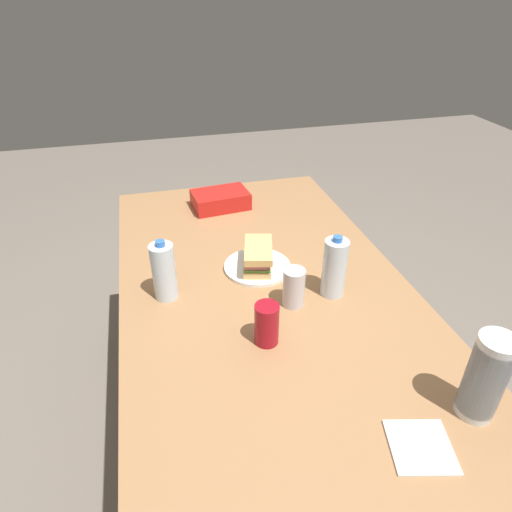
{
  "coord_description": "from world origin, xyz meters",
  "views": [
    {
      "loc": [
        1.1,
        -0.32,
        1.6
      ],
      "look_at": [
        -0.1,
        -0.0,
        0.8
      ],
      "focal_mm": 31.14,
      "sensor_mm": 36.0,
      "label": 1
    }
  ],
  "objects_px": {
    "paper_plate": "(256,267)",
    "soda_can_red": "(267,324)",
    "chip_bag": "(220,200)",
    "water_bottle_tall": "(164,271)",
    "water_bottle_spare": "(334,268)",
    "soda_can_silver": "(294,288)",
    "plastic_cup_stack": "(486,378)",
    "dining_table": "(265,308)",
    "sandwich": "(257,256)"
  },
  "relations": [
    {
      "from": "paper_plate",
      "to": "water_bottle_tall",
      "type": "relative_size",
      "value": 1.14
    },
    {
      "from": "dining_table",
      "to": "chip_bag",
      "type": "distance_m",
      "value": 0.61
    },
    {
      "from": "paper_plate",
      "to": "chip_bag",
      "type": "distance_m",
      "value": 0.49
    },
    {
      "from": "chip_bag",
      "to": "water_bottle_tall",
      "type": "xyz_separation_m",
      "value": [
        0.57,
        -0.28,
        0.06
      ]
    },
    {
      "from": "sandwich",
      "to": "plastic_cup_stack",
      "type": "height_order",
      "value": "plastic_cup_stack"
    },
    {
      "from": "sandwich",
      "to": "paper_plate",
      "type": "bearing_deg",
      "value": -168.14
    },
    {
      "from": "soda_can_red",
      "to": "soda_can_silver",
      "type": "relative_size",
      "value": 1.0
    },
    {
      "from": "chip_bag",
      "to": "water_bottle_tall",
      "type": "height_order",
      "value": "water_bottle_tall"
    },
    {
      "from": "paper_plate",
      "to": "soda_can_red",
      "type": "bearing_deg",
      "value": -9.86
    },
    {
      "from": "soda_can_red",
      "to": "water_bottle_spare",
      "type": "xyz_separation_m",
      "value": [
        -0.16,
        0.26,
        0.03
      ]
    },
    {
      "from": "soda_can_red",
      "to": "water_bottle_tall",
      "type": "height_order",
      "value": "water_bottle_tall"
    },
    {
      "from": "paper_plate",
      "to": "water_bottle_spare",
      "type": "distance_m",
      "value": 0.29
    },
    {
      "from": "paper_plate",
      "to": "chip_bag",
      "type": "relative_size",
      "value": 0.98
    },
    {
      "from": "water_bottle_spare",
      "to": "sandwich",
      "type": "bearing_deg",
      "value": -133.81
    },
    {
      "from": "sandwich",
      "to": "soda_can_silver",
      "type": "height_order",
      "value": "soda_can_silver"
    },
    {
      "from": "dining_table",
      "to": "soda_can_red",
      "type": "distance_m",
      "value": 0.3
    },
    {
      "from": "paper_plate",
      "to": "chip_bag",
      "type": "xyz_separation_m",
      "value": [
        -0.49,
        -0.03,
        0.03
      ]
    },
    {
      "from": "water_bottle_tall",
      "to": "soda_can_silver",
      "type": "relative_size",
      "value": 1.62
    },
    {
      "from": "water_bottle_tall",
      "to": "plastic_cup_stack",
      "type": "height_order",
      "value": "plastic_cup_stack"
    },
    {
      "from": "water_bottle_tall",
      "to": "paper_plate",
      "type": "bearing_deg",
      "value": 104.36
    },
    {
      "from": "chip_bag",
      "to": "soda_can_silver",
      "type": "distance_m",
      "value": 0.71
    },
    {
      "from": "soda_can_red",
      "to": "water_bottle_tall",
      "type": "xyz_separation_m",
      "value": [
        -0.27,
        -0.24,
        0.03
      ]
    },
    {
      "from": "soda_can_silver",
      "to": "water_bottle_tall",
      "type": "bearing_deg",
      "value": -110.14
    },
    {
      "from": "paper_plate",
      "to": "water_bottle_tall",
      "type": "height_order",
      "value": "water_bottle_tall"
    },
    {
      "from": "soda_can_red",
      "to": "water_bottle_spare",
      "type": "distance_m",
      "value": 0.3
    },
    {
      "from": "plastic_cup_stack",
      "to": "water_bottle_tall",
      "type": "bearing_deg",
      "value": -133.58
    },
    {
      "from": "dining_table",
      "to": "water_bottle_spare",
      "type": "height_order",
      "value": "water_bottle_spare"
    },
    {
      "from": "soda_can_red",
      "to": "water_bottle_spare",
      "type": "height_order",
      "value": "water_bottle_spare"
    },
    {
      "from": "paper_plate",
      "to": "soda_can_silver",
      "type": "distance_m",
      "value": 0.23
    },
    {
      "from": "sandwich",
      "to": "water_bottle_spare",
      "type": "relative_size",
      "value": 0.98
    },
    {
      "from": "soda_can_red",
      "to": "water_bottle_tall",
      "type": "distance_m",
      "value": 0.37
    },
    {
      "from": "chip_bag",
      "to": "water_bottle_spare",
      "type": "height_order",
      "value": "water_bottle_spare"
    },
    {
      "from": "dining_table",
      "to": "soda_can_silver",
      "type": "relative_size",
      "value": 13.52
    },
    {
      "from": "dining_table",
      "to": "water_bottle_spare",
      "type": "bearing_deg",
      "value": 65.36
    },
    {
      "from": "plastic_cup_stack",
      "to": "water_bottle_spare",
      "type": "xyz_separation_m",
      "value": [
        -0.5,
        -0.14,
        -0.02
      ]
    },
    {
      "from": "water_bottle_tall",
      "to": "plastic_cup_stack",
      "type": "distance_m",
      "value": 0.88
    },
    {
      "from": "dining_table",
      "to": "plastic_cup_stack",
      "type": "bearing_deg",
      "value": 29.46
    },
    {
      "from": "water_bottle_spare",
      "to": "soda_can_silver",
      "type": "distance_m",
      "value": 0.14
    },
    {
      "from": "soda_can_silver",
      "to": "water_bottle_spare",
      "type": "bearing_deg",
      "value": 98.98
    },
    {
      "from": "dining_table",
      "to": "paper_plate",
      "type": "height_order",
      "value": "paper_plate"
    },
    {
      "from": "dining_table",
      "to": "soda_can_red",
      "type": "height_order",
      "value": "soda_can_red"
    },
    {
      "from": "paper_plate",
      "to": "soda_can_red",
      "type": "xyz_separation_m",
      "value": [
        0.35,
        -0.06,
        0.06
      ]
    },
    {
      "from": "sandwich",
      "to": "dining_table",
      "type": "bearing_deg",
      "value": 2.21
    },
    {
      "from": "soda_can_red",
      "to": "soda_can_silver",
      "type": "bearing_deg",
      "value": 138.26
    },
    {
      "from": "sandwich",
      "to": "chip_bag",
      "type": "xyz_separation_m",
      "value": [
        -0.49,
        -0.03,
        -0.02
      ]
    },
    {
      "from": "paper_plate",
      "to": "sandwich",
      "type": "relative_size",
      "value": 1.13
    },
    {
      "from": "sandwich",
      "to": "chip_bag",
      "type": "height_order",
      "value": "sandwich"
    },
    {
      "from": "plastic_cup_stack",
      "to": "dining_table",
      "type": "bearing_deg",
      "value": -150.54
    },
    {
      "from": "chip_bag",
      "to": "water_bottle_tall",
      "type": "bearing_deg",
      "value": -122.03
    },
    {
      "from": "soda_can_red",
      "to": "chip_bag",
      "type": "height_order",
      "value": "soda_can_red"
    }
  ]
}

